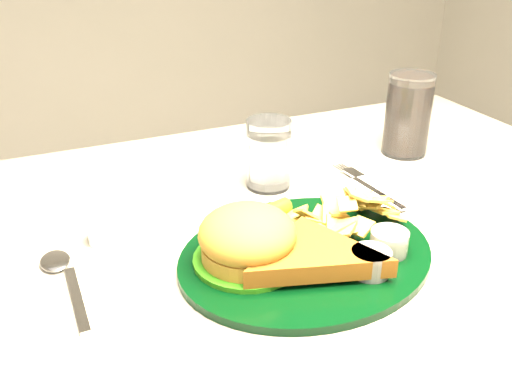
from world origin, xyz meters
The scene contains 6 objects.
dinner_plate centered at (-0.01, -0.09, 0.79)m, with size 0.33×0.28×0.07m, color black, non-canonical shape.
water_glass centered at (0.04, 0.12, 0.80)m, with size 0.07×0.07×0.11m, color white.
cola_glass centered at (0.32, 0.15, 0.82)m, with size 0.08×0.08×0.14m, color black.
fork_napkin centered at (0.17, 0.03, 0.76)m, with size 0.12×0.15×0.01m, color silver, non-canonical shape.
spoon centered at (-0.28, -0.06, 0.76)m, with size 0.05×0.17×0.01m, color silver, non-canonical shape.
ramekin centered at (-0.23, 0.06, 0.76)m, with size 0.04×0.04×0.03m, color white.
Camera 1 is at (-0.31, -0.61, 1.15)m, focal length 40.00 mm.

